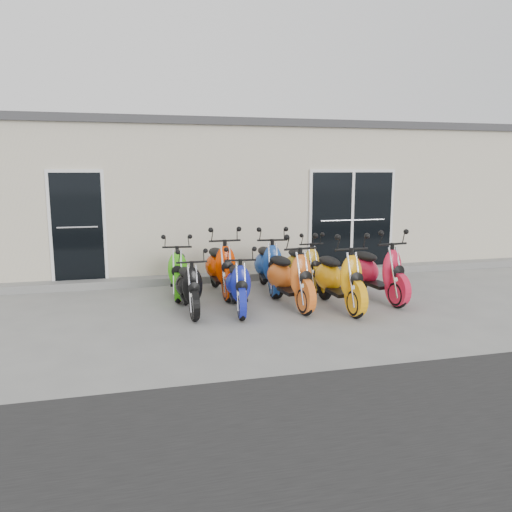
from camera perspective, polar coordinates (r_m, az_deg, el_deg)
The scene contains 16 objects.
ground at distance 8.68m, azimuth 0.97°, elevation -5.54°, with size 80.00×80.00×0.00m, color gray.
asphalt_strip at distance 4.09m, azimuth 23.82°, elevation -25.19°, with size 80.00×5.00×0.00m, color black.
building at distance 13.48m, azimuth -4.83°, elevation 6.79°, with size 14.00×6.00×3.20m, color beige.
roof_cap at distance 13.50m, azimuth -4.93°, elevation 13.93°, with size 14.20×6.20×0.16m, color #3F3F42.
front_step at distance 10.57m, azimuth -1.89°, elevation -2.34°, with size 14.00×0.40×0.15m, color gray.
door_left at distance 10.35m, azimuth -19.72°, elevation 3.48°, with size 1.07×0.08×2.22m, color black.
door_right at distance 11.36m, azimuth 10.87°, elevation 4.38°, with size 2.02×0.08×2.22m, color black.
scooter_front_black at distance 8.12m, azimuth -7.68°, elevation -2.66°, with size 0.55×1.51×1.11m, color black, non-canonical shape.
scooter_front_blue at distance 8.13m, azimuth -2.06°, elevation -2.47°, with size 0.56×1.54×1.14m, color #141E9C, non-canonical shape.
scooter_front_orange_a at distance 8.44m, azimuth 3.87°, elevation -1.46°, with size 0.64×1.76×1.30m, color orange, non-canonical shape.
scooter_front_orange_b at distance 8.41m, azimuth 9.48°, elevation -1.55°, with size 0.65×1.79×1.32m, color #FFA70E, non-canonical shape.
scooter_front_red at distance 9.11m, azimuth 13.70°, elevation -0.84°, with size 0.65×1.78×1.32m, color red, non-canonical shape.
scooter_back_green at distance 9.26m, azimuth -8.90°, elevation -0.89°, with size 0.59×1.62×1.19m, color #3FB914, non-canonical shape.
scooter_back_red at distance 9.27m, azimuth -4.08°, elevation -0.39°, with size 0.65×1.79×1.32m, color #E13400, non-canonical shape.
scooter_back_blue at distance 9.50m, azimuth 1.41°, elevation -0.21°, with size 0.64×1.75×1.29m, color #194398, non-canonical shape.
scooter_back_yellow at distance 9.83m, azimuth 5.41°, elevation -0.37°, with size 0.56×1.54×1.14m, color gold, non-canonical shape.
Camera 1 is at (-2.19, -8.08, 2.29)m, focal length 35.00 mm.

